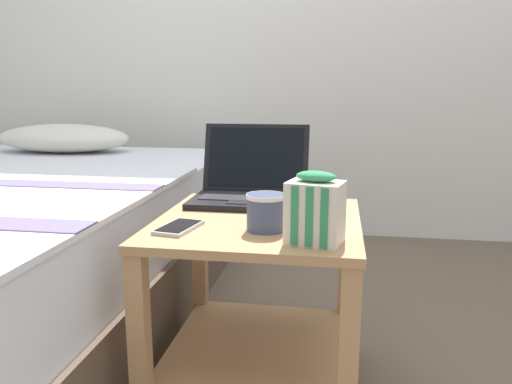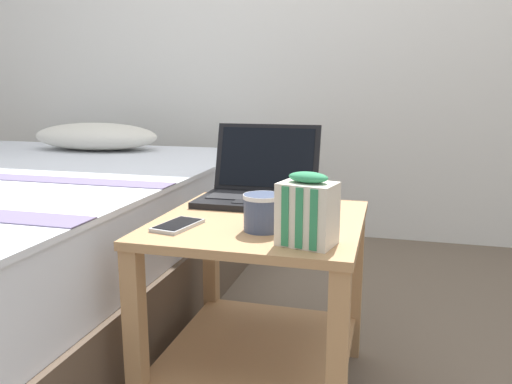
# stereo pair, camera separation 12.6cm
# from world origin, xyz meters

# --- Properties ---
(back_wall) EXTENTS (8.00, 0.05, 2.50)m
(back_wall) POSITION_xyz_m (0.00, 1.62, 1.25)
(back_wall) COLOR silver
(back_wall) RESTS_ON ground_plane
(bedside_table) EXTENTS (0.53, 0.57, 0.50)m
(bedside_table) POSITION_xyz_m (0.00, 0.00, 0.32)
(bedside_table) COLOR tan
(bedside_table) RESTS_ON ground_plane
(laptop) EXTENTS (0.34, 0.29, 0.23)m
(laptop) POSITION_xyz_m (-0.06, 0.20, 0.55)
(laptop) COLOR black
(laptop) RESTS_ON bedside_table
(mug_front_left) EXTENTS (0.13, 0.10, 0.09)m
(mug_front_left) POSITION_xyz_m (0.04, -0.11, 0.55)
(mug_front_left) COLOR #3F4C6B
(mug_front_left) RESTS_ON bedside_table
(snack_bag) EXTENTS (0.14, 0.11, 0.16)m
(snack_bag) POSITION_xyz_m (0.16, -0.19, 0.58)
(snack_bag) COLOR silver
(snack_bag) RESTS_ON bedside_table
(cell_phone) EXTENTS (0.10, 0.15, 0.01)m
(cell_phone) POSITION_xyz_m (-0.18, -0.14, 0.51)
(cell_phone) COLOR #B7BABC
(cell_phone) RESTS_ON bedside_table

